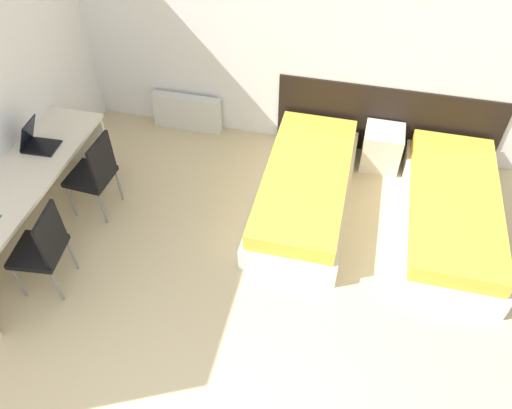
{
  "coord_description": "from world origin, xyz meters",
  "views": [
    {
      "loc": [
        0.73,
        -0.95,
        3.79
      ],
      "look_at": [
        0.0,
        2.12,
        0.55
      ],
      "focal_mm": 35.0,
      "sensor_mm": 36.0,
      "label": 1
    }
  ],
  "objects_px": {
    "bed_near_door": "(451,212)",
    "chair_near_laptop": "(95,172)",
    "laptop": "(37,142)",
    "bed_near_window": "(305,188)",
    "nightstand": "(382,148)",
    "chair_near_notebook": "(43,247)"
  },
  "relations": [
    {
      "from": "bed_near_door",
      "to": "chair_near_laptop",
      "type": "relative_size",
      "value": 2.2
    },
    {
      "from": "bed_near_window",
      "to": "nightstand",
      "type": "relative_size",
      "value": 4.3
    },
    {
      "from": "bed_near_door",
      "to": "chair_near_laptop",
      "type": "bearing_deg",
      "value": -170.6
    },
    {
      "from": "bed_near_door",
      "to": "laptop",
      "type": "height_order",
      "value": "laptop"
    },
    {
      "from": "nightstand",
      "to": "chair_near_laptop",
      "type": "relative_size",
      "value": 0.51
    },
    {
      "from": "nightstand",
      "to": "chair_near_laptop",
      "type": "height_order",
      "value": "chair_near_laptop"
    },
    {
      "from": "nightstand",
      "to": "bed_near_door",
      "type": "bearing_deg",
      "value": -48.28
    },
    {
      "from": "laptop",
      "to": "bed_near_door",
      "type": "bearing_deg",
      "value": 5.27
    },
    {
      "from": "nightstand",
      "to": "laptop",
      "type": "bearing_deg",
      "value": -156.89
    },
    {
      "from": "bed_near_door",
      "to": "chair_near_notebook",
      "type": "bearing_deg",
      "value": -156.02
    },
    {
      "from": "chair_near_notebook",
      "to": "laptop",
      "type": "relative_size",
      "value": 2.82
    },
    {
      "from": "chair_near_notebook",
      "to": "laptop",
      "type": "xyz_separation_m",
      "value": [
        -0.53,
        0.97,
        0.28
      ]
    },
    {
      "from": "bed_near_door",
      "to": "chair_near_laptop",
      "type": "height_order",
      "value": "chair_near_laptop"
    },
    {
      "from": "bed_near_window",
      "to": "chair_near_notebook",
      "type": "xyz_separation_m",
      "value": [
        -2.01,
        -1.54,
        0.31
      ]
    },
    {
      "from": "bed_near_window",
      "to": "bed_near_door",
      "type": "height_order",
      "value": "same"
    },
    {
      "from": "bed_near_door",
      "to": "nightstand",
      "type": "bearing_deg",
      "value": 131.72
    },
    {
      "from": "bed_near_door",
      "to": "laptop",
      "type": "xyz_separation_m",
      "value": [
        -4.0,
        -0.58,
        0.59
      ]
    },
    {
      "from": "chair_near_laptop",
      "to": "bed_near_window",
      "type": "bearing_deg",
      "value": 19.24
    },
    {
      "from": "bed_near_window",
      "to": "chair_near_laptop",
      "type": "xyz_separation_m",
      "value": [
        -2.01,
        -0.57,
        0.31
      ]
    },
    {
      "from": "nightstand",
      "to": "chair_near_notebook",
      "type": "relative_size",
      "value": 0.51
    },
    {
      "from": "bed_near_door",
      "to": "laptop",
      "type": "bearing_deg",
      "value": -171.78
    },
    {
      "from": "chair_near_laptop",
      "to": "laptop",
      "type": "bearing_deg",
      "value": -176.32
    }
  ]
}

